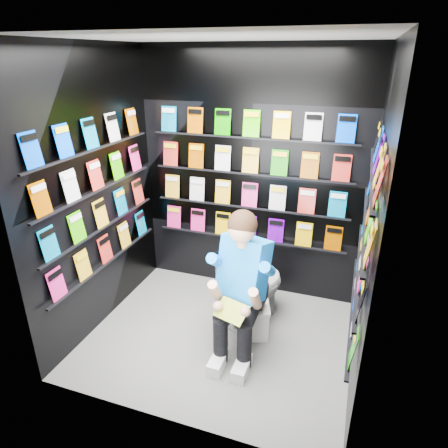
% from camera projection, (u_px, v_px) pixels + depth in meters
% --- Properties ---
extents(floor, '(2.40, 2.40, 0.00)m').
position_uv_depth(floor, '(219.00, 337.00, 3.80)').
color(floor, slate).
rests_on(floor, ground).
extents(ceiling, '(2.40, 2.40, 0.00)m').
position_uv_depth(ceiling, '(217.00, 37.00, 2.78)').
color(ceiling, white).
rests_on(ceiling, floor).
extents(wall_back, '(2.40, 0.04, 2.60)m').
position_uv_depth(wall_back, '(251.00, 178.00, 4.16)').
color(wall_back, black).
rests_on(wall_back, floor).
extents(wall_front, '(2.40, 0.04, 2.60)m').
position_uv_depth(wall_front, '(163.00, 266.00, 2.43)').
color(wall_front, black).
rests_on(wall_front, floor).
extents(wall_left, '(0.04, 2.00, 2.60)m').
position_uv_depth(wall_left, '(95.00, 195.00, 3.66)').
color(wall_left, black).
rests_on(wall_left, floor).
extents(wall_right, '(0.04, 2.00, 2.60)m').
position_uv_depth(wall_right, '(372.00, 229.00, 2.93)').
color(wall_right, black).
rests_on(wall_right, floor).
extents(comics_back, '(2.10, 0.06, 1.37)m').
position_uv_depth(comics_back, '(250.00, 178.00, 4.14)').
color(comics_back, red).
rests_on(comics_back, wall_back).
extents(comics_left, '(0.06, 1.70, 1.37)m').
position_uv_depth(comics_left, '(98.00, 195.00, 3.64)').
color(comics_left, red).
rests_on(comics_left, wall_left).
extents(comics_right, '(0.06, 1.70, 1.37)m').
position_uv_depth(comics_right, '(367.00, 228.00, 2.94)').
color(comics_right, red).
rests_on(comics_right, wall_right).
extents(toilet, '(0.63, 0.84, 0.73)m').
position_uv_depth(toilet, '(254.00, 287.00, 3.93)').
color(toilet, white).
rests_on(toilet, floor).
extents(longbox, '(0.33, 0.44, 0.29)m').
position_uv_depth(longbox, '(256.00, 317.00, 3.86)').
color(longbox, white).
rests_on(longbox, floor).
extents(longbox_lid, '(0.35, 0.47, 0.03)m').
position_uv_depth(longbox_lid, '(256.00, 303.00, 3.79)').
color(longbox_lid, white).
rests_on(longbox_lid, longbox).
extents(reader, '(0.77, 0.93, 1.48)m').
position_uv_depth(reader, '(244.00, 268.00, 3.44)').
color(reader, blue).
rests_on(reader, toilet).
extents(held_comic, '(0.30, 0.23, 0.11)m').
position_uv_depth(held_comic, '(231.00, 311.00, 3.22)').
color(held_comic, green).
rests_on(held_comic, reader).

